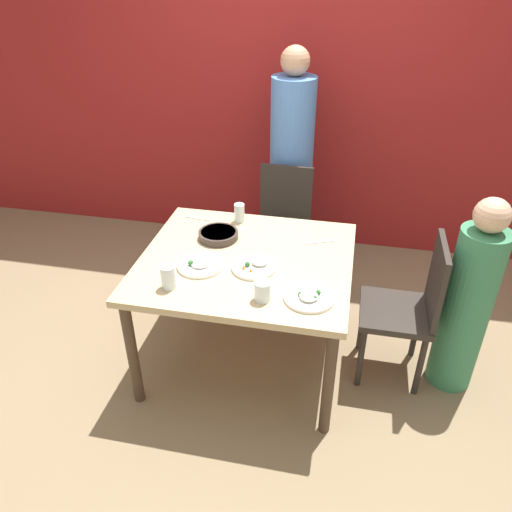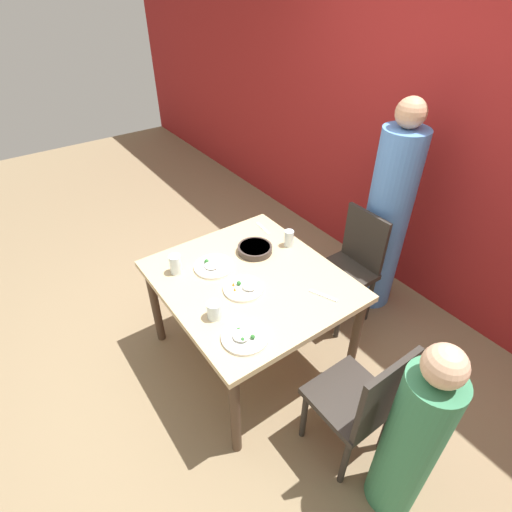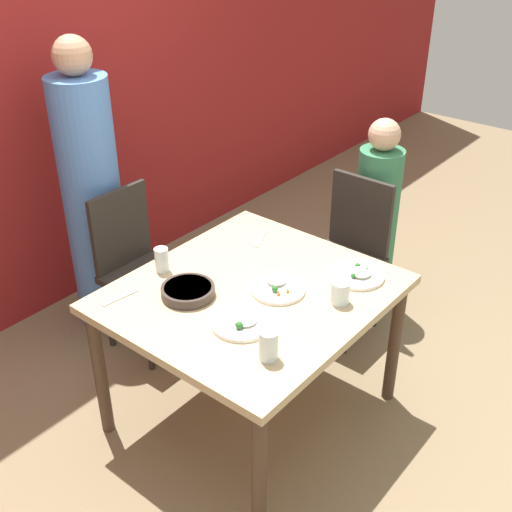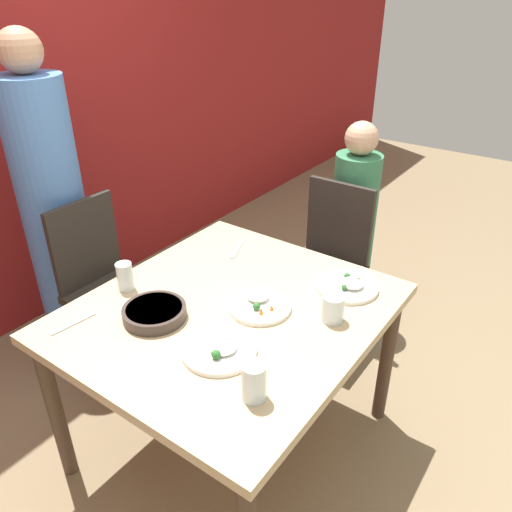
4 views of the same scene
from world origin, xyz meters
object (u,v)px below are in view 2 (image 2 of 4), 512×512
person_child (411,441)px  bowl_curry (255,249)px  chair_adult_spot (350,265)px  plate_rice_adult (213,266)px  chair_child_spot (361,401)px  glass_water_tall (176,264)px  person_adult (387,219)px

person_child → bowl_curry: 1.46m
chair_adult_spot → person_child: bearing=-35.0°
plate_rice_adult → chair_child_spot: bearing=9.8°
person_child → glass_water_tall: size_ratio=9.46×
plate_rice_adult → person_child: bearing=7.8°
person_adult → plate_rice_adult: person_adult is taller
chair_child_spot → bowl_curry: chair_child_spot is taller
bowl_curry → plate_rice_adult: (-0.01, -0.32, -0.01)m
person_child → plate_rice_adult: person_child is taller
chair_adult_spot → person_adult: person_adult is taller
chair_child_spot → plate_rice_adult: size_ratio=3.52×
chair_child_spot → person_adult: size_ratio=0.54×
person_adult → person_child: (1.15, -1.14, -0.22)m
person_child → glass_water_tall: (-1.55, -0.41, 0.24)m
chair_child_spot → person_adult: person_adult is taller
person_adult → plate_rice_adult: 1.37m
chair_adult_spot → person_child: 1.41m
person_adult → glass_water_tall: (-0.40, -1.55, 0.02)m
chair_adult_spot → glass_water_tall: chair_adult_spot is taller
chair_adult_spot → glass_water_tall: 1.32m
plate_rice_adult → glass_water_tall: bearing=-114.9°
glass_water_tall → plate_rice_adult: bearing=65.1°
glass_water_tall → person_adult: bearing=75.5°
plate_rice_adult → bowl_curry: bearing=87.6°
chair_adult_spot → glass_water_tall: (-0.40, -1.22, 0.30)m
person_adult → person_child: 1.64m
chair_child_spot → person_child: 0.31m
bowl_curry → glass_water_tall: 0.55m
person_child → chair_child_spot: bearing=180.0°
chair_child_spot → bowl_curry: bearing=-96.2°
plate_rice_adult → glass_water_tall: size_ratio=2.04×
chair_child_spot → person_child: person_child is taller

